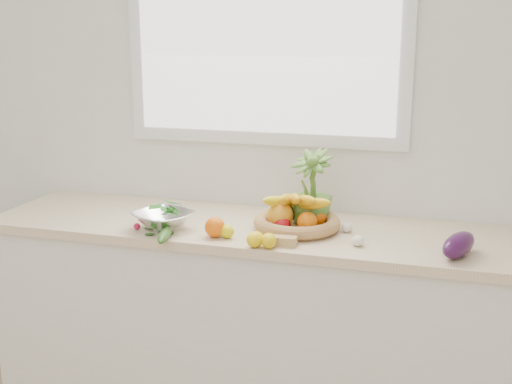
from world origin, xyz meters
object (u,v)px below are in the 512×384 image
(cucumber, at_px, (166,233))
(potted_herb, at_px, (311,189))
(eggplant, at_px, (459,245))
(colander_with_spinach, at_px, (163,215))
(apple, at_px, (282,225))
(fruit_basket, at_px, (296,217))

(cucumber, bearing_deg, potted_herb, 32.97)
(eggplant, height_order, colander_with_spinach, colander_with_spinach)
(apple, xyz_separation_m, fruit_basket, (0.04, 0.06, 0.02))
(apple, relative_size, eggplant, 0.32)
(cucumber, xyz_separation_m, fruit_basket, (0.47, 0.26, 0.03))
(apple, distance_m, cucumber, 0.47)
(apple, xyz_separation_m, potted_herb, (0.09, 0.13, 0.13))
(cucumber, height_order, fruit_basket, fruit_basket)
(apple, xyz_separation_m, cucumber, (-0.43, -0.20, -0.01))
(apple, height_order, eggplant, eggplant)
(eggplant, bearing_deg, potted_herb, 159.55)
(eggplant, bearing_deg, cucumber, -174.30)
(apple, bearing_deg, potted_herb, 56.27)
(apple, bearing_deg, eggplant, -7.52)
(cucumber, distance_m, potted_herb, 0.63)
(eggplant, height_order, potted_herb, potted_herb)
(fruit_basket, bearing_deg, apple, -126.72)
(potted_herb, xyz_separation_m, colander_with_spinach, (-0.57, -0.23, -0.10))
(apple, distance_m, eggplant, 0.70)
(eggplant, height_order, cucumber, eggplant)
(cucumber, relative_size, potted_herb, 0.71)
(eggplant, distance_m, colander_with_spinach, 1.18)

